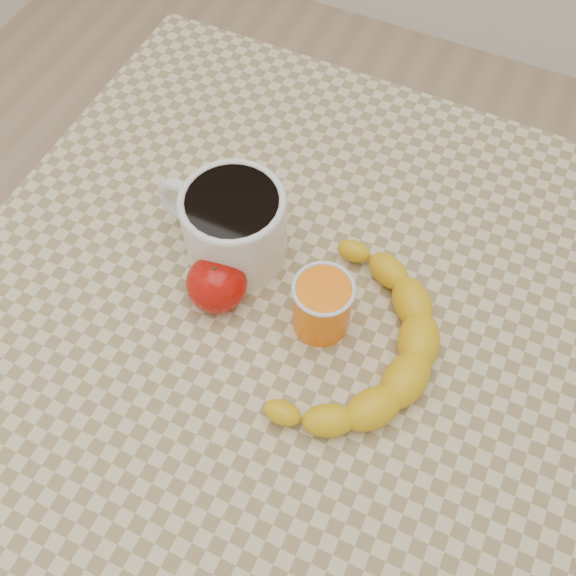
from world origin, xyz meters
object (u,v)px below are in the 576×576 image
at_px(apple, 217,284).
at_px(banana, 356,344).
at_px(coffee_mug, 232,223).
at_px(orange_juice_glass, 322,305).
at_px(table, 288,328).

xyz_separation_m(apple, banana, (0.18, 0.00, -0.01)).
relative_size(coffee_mug, apple, 2.24).
xyz_separation_m(orange_juice_glass, banana, (0.05, -0.02, -0.02)).
bearing_deg(apple, coffee_mug, 101.69).
xyz_separation_m(table, coffee_mug, (-0.09, 0.03, 0.14)).
distance_m(table, orange_juice_glass, 0.14).
xyz_separation_m(coffee_mug, apple, (0.01, -0.07, -0.02)).
bearing_deg(apple, table, 26.22).
height_order(table, apple, apple).
relative_size(coffee_mug, orange_juice_glass, 2.17).
height_order(orange_juice_glass, banana, orange_juice_glass).
xyz_separation_m(coffee_mug, orange_juice_glass, (0.14, -0.05, -0.01)).
distance_m(table, banana, 0.15).
height_order(table, banana, banana).
relative_size(orange_juice_glass, apple, 1.03).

